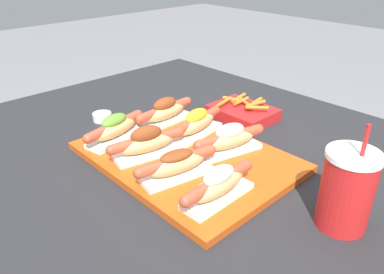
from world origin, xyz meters
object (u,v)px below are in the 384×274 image
at_px(hot_dog_0, 115,128).
at_px(hot_dog_2, 177,164).
at_px(hot_dog_3, 218,185).
at_px(fries_basket, 243,112).
at_px(hot_dog_1, 147,143).
at_px(hot_dog_6, 230,139).
at_px(sauce_bowl, 102,116).
at_px(hot_dog_5, 196,123).
at_px(drink_cup, 347,190).
at_px(serving_tray, 186,157).
at_px(hot_dog_4, 165,111).

height_order(hot_dog_0, hot_dog_2, hot_dog_0).
xyz_separation_m(hot_dog_3, fries_basket, (-0.25, 0.39, -0.03)).
bearing_deg(hot_dog_3, hot_dog_1, 179.25).
height_order(hot_dog_6, sauce_bowl, hot_dog_6).
xyz_separation_m(hot_dog_2, hot_dog_5, (-0.12, 0.18, 0.00)).
relative_size(hot_dog_3, hot_dog_6, 1.02).
bearing_deg(hot_dog_3, drink_cup, 32.82).
relative_size(hot_dog_0, hot_dog_5, 0.99).
bearing_deg(hot_dog_6, hot_dog_3, -54.94).
height_order(serving_tray, hot_dog_0, hot_dog_0).
height_order(hot_dog_5, fries_basket, hot_dog_5).
height_order(hot_dog_1, hot_dog_2, hot_dog_1).
bearing_deg(hot_dog_1, serving_tray, 51.40).
bearing_deg(hot_dog_0, drink_cup, 13.57).
distance_m(hot_dog_5, fries_basket, 0.22).
bearing_deg(hot_dog_5, hot_dog_6, -2.89).
bearing_deg(hot_dog_3, fries_basket, 123.37).
distance_m(hot_dog_4, sauce_bowl, 0.21).
distance_m(hot_dog_0, sauce_bowl, 0.18).
xyz_separation_m(hot_dog_0, hot_dog_3, (0.37, 0.01, 0.00)).
height_order(serving_tray, hot_dog_6, hot_dog_6).
distance_m(hot_dog_1, hot_dog_2, 0.12).
bearing_deg(hot_dog_3, hot_dog_0, -178.89).
height_order(serving_tray, drink_cup, drink_cup).
bearing_deg(serving_tray, hot_dog_3, -23.42).
bearing_deg(hot_dog_4, drink_cup, -2.97).
bearing_deg(hot_dog_5, hot_dog_2, -55.64).
bearing_deg(serving_tray, fries_basket, 103.02).
bearing_deg(serving_tray, hot_dog_0, -155.19).
relative_size(serving_tray, hot_dog_4, 2.47).
distance_m(hot_dog_0, hot_dog_4, 0.17).
bearing_deg(hot_dog_2, hot_dog_0, 179.93).
relative_size(serving_tray, hot_dog_3, 2.46).
relative_size(hot_dog_1, fries_basket, 1.08).
distance_m(serving_tray, hot_dog_6, 0.12).
xyz_separation_m(sauce_bowl, drink_cup, (0.74, 0.08, 0.07)).
distance_m(hot_dog_1, hot_dog_6, 0.21).
bearing_deg(hot_dog_4, hot_dog_6, 1.26).
relative_size(hot_dog_5, sauce_bowl, 3.58).
height_order(serving_tray, fries_basket, fries_basket).
bearing_deg(hot_dog_6, hot_dog_5, 177.11).
distance_m(hot_dog_0, hot_dog_5, 0.22).
height_order(hot_dog_2, sauce_bowl, hot_dog_2).
bearing_deg(hot_dog_2, fries_basket, 108.81).
height_order(hot_dog_4, drink_cup, drink_cup).
bearing_deg(hot_dog_0, hot_dog_1, 4.70).
xyz_separation_m(hot_dog_1, hot_dog_4, (-0.12, 0.16, -0.00)).
xyz_separation_m(hot_dog_3, sauce_bowl, (-0.54, 0.05, -0.04)).
bearing_deg(serving_tray, hot_dog_5, 122.78).
bearing_deg(hot_dog_0, hot_dog_2, -0.07).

